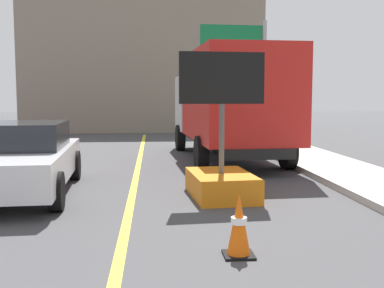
{
  "coord_description": "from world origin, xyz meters",
  "views": [
    {
      "loc": [
        0.4,
        0.36,
        1.88
      ],
      "look_at": [
        0.84,
        5.66,
        1.35
      ],
      "focal_mm": 44.44,
      "sensor_mm": 36.0,
      "label": 1
    }
  ],
  "objects_px": {
    "box_truck": "(229,102)",
    "traffic_cone_mid_lane": "(239,225)",
    "arrow_board_trailer": "(221,172)",
    "highway_guide_sign": "(246,59)",
    "pickup_car": "(20,158)"
  },
  "relations": [
    {
      "from": "box_truck",
      "to": "traffic_cone_mid_lane",
      "type": "distance_m",
      "value": 8.77
    },
    {
      "from": "arrow_board_trailer",
      "to": "highway_guide_sign",
      "type": "distance_m",
      "value": 11.49
    },
    {
      "from": "arrow_board_trailer",
      "to": "highway_guide_sign",
      "type": "xyz_separation_m",
      "value": [
        2.58,
        10.81,
        2.94
      ]
    },
    {
      "from": "pickup_car",
      "to": "box_truck",
      "type": "bearing_deg",
      "value": 43.68
    },
    {
      "from": "pickup_car",
      "to": "traffic_cone_mid_lane",
      "type": "xyz_separation_m",
      "value": [
        3.58,
        -3.96,
        -0.32
      ]
    },
    {
      "from": "arrow_board_trailer",
      "to": "pickup_car",
      "type": "distance_m",
      "value": 3.91
    },
    {
      "from": "highway_guide_sign",
      "to": "traffic_cone_mid_lane",
      "type": "distance_m",
      "value": 14.75
    },
    {
      "from": "pickup_car",
      "to": "highway_guide_sign",
      "type": "bearing_deg",
      "value": 57.72
    },
    {
      "from": "box_truck",
      "to": "highway_guide_sign",
      "type": "bearing_deg",
      "value": 73.95
    },
    {
      "from": "arrow_board_trailer",
      "to": "box_truck",
      "type": "xyz_separation_m",
      "value": [
        0.97,
        5.24,
        1.25
      ]
    },
    {
      "from": "box_truck",
      "to": "traffic_cone_mid_lane",
      "type": "relative_size",
      "value": 9.78
    },
    {
      "from": "box_truck",
      "to": "highway_guide_sign",
      "type": "xyz_separation_m",
      "value": [
        1.6,
        5.57,
        1.69
      ]
    },
    {
      "from": "pickup_car",
      "to": "traffic_cone_mid_lane",
      "type": "height_order",
      "value": "pickup_car"
    },
    {
      "from": "pickup_car",
      "to": "traffic_cone_mid_lane",
      "type": "distance_m",
      "value": 5.35
    },
    {
      "from": "highway_guide_sign",
      "to": "traffic_cone_mid_lane",
      "type": "bearing_deg",
      "value": -101.41
    }
  ]
}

